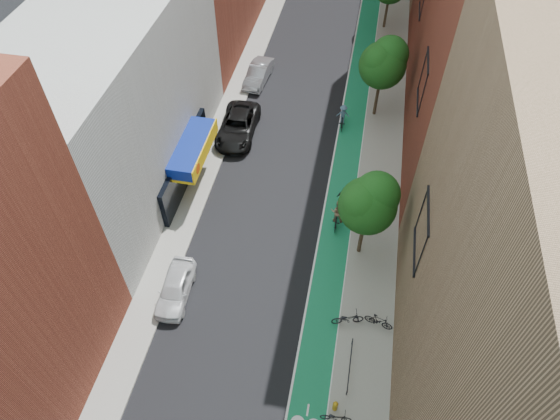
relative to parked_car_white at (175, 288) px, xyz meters
The scene contains 18 objects.
ground 6.73m from the parked_car_white, 46.58° to the right, with size 160.00×160.00×0.00m, color black.
bike_lane 22.83m from the parked_car_white, 67.86° to the left, with size 2.00×68.00×0.01m, color #136C42.
sidewalk_left 21.20m from the parked_car_white, 93.79° to the left, with size 2.00×68.00×0.15m, color gray.
sidewalk_right 23.89m from the parked_car_white, 62.30° to the left, with size 3.00×68.00×0.15m, color gray.
building_left_white 12.35m from the parked_car_white, 125.00° to the left, with size 8.00×20.00×12.00m, color silver.
building_right_near_tan 18.77m from the parked_car_white, ahead, with size 8.00×20.00×18.00m, color #8C6B4C.
tree_near 12.13m from the parked_car_white, 26.73° to the left, with size 3.40×3.36×6.42m.
tree_mid 22.13m from the parked_car_white, 61.86° to the left, with size 3.55×3.53×6.74m.
parked_car_white is the anchor object (origin of this frame).
parked_car_black 14.73m from the parked_car_white, 90.00° to the left, with size 2.68×5.82×1.62m, color black.
parked_car_silver 22.00m from the parked_car_white, 90.00° to the left, with size 1.58×4.52×1.49m, color #919399.
cyclist_lane_near 11.13m from the parked_car_white, 39.85° to the left, with size 0.89×1.78×2.18m.
cyclist_lane_mid 12.30m from the parked_car_white, 44.32° to the left, with size 1.00×1.73×1.94m.
cyclist_lane_far 18.93m from the parked_car_white, 65.66° to the left, with size 1.06×1.85×1.94m.
parked_bike_near 11.38m from the parked_car_white, 28.49° to the right, with size 0.54×1.55×0.82m, color black.
parked_bike_mid 11.71m from the parked_car_white, ahead, with size 0.46×1.63×0.98m, color black.
parked_bike_far 10.00m from the parked_car_white, ahead, with size 0.64×1.82×0.96m, color black.
fire_hydrant 11.04m from the parked_car_white, 26.25° to the right, with size 0.26×0.26×0.75m.
Camera 1 is at (4.32, -9.24, 25.39)m, focal length 32.00 mm.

